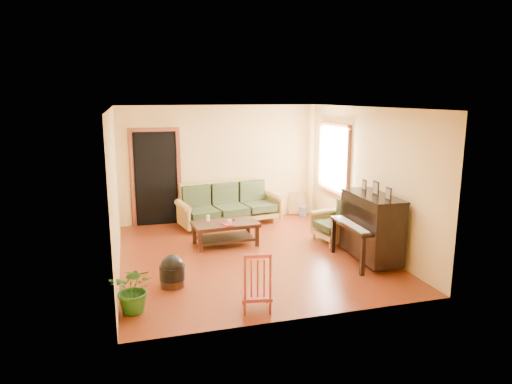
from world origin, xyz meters
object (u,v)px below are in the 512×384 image
object	(u,v)px
red_chair	(256,280)
potted_plant	(134,289)
ceramic_crock	(303,211)
coffee_table	(225,234)
armchair	(335,221)
piano	(371,228)
footstool	(172,275)
sofa	(230,204)

from	to	relation	value
red_chair	potted_plant	xyz separation A→B (m)	(-1.55, 0.36, -0.08)
ceramic_crock	potted_plant	size ratio (longest dim) A/B	0.34
coffee_table	armchair	distance (m)	2.14
ceramic_crock	potted_plant	distance (m)	5.65
piano	footstool	xyz separation A→B (m)	(-3.38, -0.15, -0.40)
armchair	footstool	xyz separation A→B (m)	(-3.26, -1.29, -0.24)
coffee_table	ceramic_crock	size ratio (longest dim) A/B	5.47
sofa	red_chair	bearing A→B (deg)	-108.43
potted_plant	red_chair	bearing A→B (deg)	-13.12
footstool	potted_plant	distance (m)	0.90
sofa	potted_plant	bearing A→B (deg)	-130.24
armchair	piano	size ratio (longest dim) A/B	0.63
sofa	footstool	distance (m)	3.41
piano	potted_plant	size ratio (longest dim) A/B	2.03
piano	footstool	size ratio (longest dim) A/B	3.46
potted_plant	ceramic_crock	bearing A→B (deg)	45.47
piano	red_chair	distance (m)	2.68
coffee_table	ceramic_crock	bearing A→B (deg)	36.21
footstool	armchair	bearing A→B (deg)	21.65
footstool	ceramic_crock	bearing A→B (deg)	44.33
armchair	ceramic_crock	world-z (taller)	armchair
sofa	armchair	bearing A→B (deg)	-55.91
red_chair	footstool	bearing A→B (deg)	143.30
armchair	ceramic_crock	xyz separation A→B (m)	(0.14, 2.03, -0.31)
sofa	red_chair	world-z (taller)	sofa
sofa	coffee_table	distance (m)	1.41
armchair	piano	world-z (taller)	piano
piano	potted_plant	distance (m)	4.03
piano	red_chair	xyz separation A→B (m)	(-2.38, -1.21, -0.18)
sofa	ceramic_crock	world-z (taller)	sofa
piano	footstool	distance (m)	3.40
sofa	potted_plant	xyz separation A→B (m)	(-2.12, -3.71, -0.15)
armchair	red_chair	size ratio (longest dim) A/B	1.02
armchair	ceramic_crock	size ratio (longest dim) A/B	3.76
red_chair	ceramic_crock	xyz separation A→B (m)	(2.41, 4.39, -0.30)
coffee_table	footstool	xyz separation A→B (m)	(-1.17, -1.69, -0.04)
red_chair	piano	bearing A→B (deg)	37.05
ceramic_crock	armchair	bearing A→B (deg)	-94.05
footstool	ceramic_crock	distance (m)	4.76
sofa	coffee_table	world-z (taller)	sofa
piano	red_chair	size ratio (longest dim) A/B	1.62
armchair	piano	bearing A→B (deg)	-92.81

